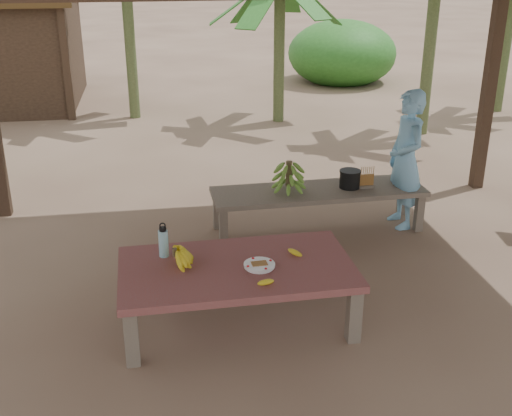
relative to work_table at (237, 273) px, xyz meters
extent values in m
plane|color=brown|center=(0.54, 0.30, -0.43)|extent=(80.00, 80.00, 0.00)
cube|color=black|center=(3.34, 2.60, 0.92)|extent=(0.13, 0.13, 2.70)
cube|color=brown|center=(-0.81, -0.44, -0.21)|extent=(0.10, 0.10, 0.44)
cube|color=brown|center=(0.83, -0.40, -0.21)|extent=(0.10, 0.10, 0.44)
cube|color=brown|center=(-0.83, 0.40, -0.21)|extent=(0.10, 0.10, 0.44)
cube|color=brown|center=(0.81, 0.44, -0.21)|extent=(0.10, 0.10, 0.44)
cube|color=maroon|center=(0.00, 0.00, 0.04)|extent=(1.82, 1.04, 0.06)
cube|color=brown|center=(0.05, 1.38, -0.23)|extent=(0.08, 0.08, 0.40)
cube|color=brown|center=(2.11, 1.44, -0.23)|extent=(0.08, 0.08, 0.40)
cube|color=brown|center=(0.03, 1.84, -0.23)|extent=(0.08, 0.08, 0.40)
cube|color=brown|center=(2.09, 1.90, -0.23)|extent=(0.08, 0.08, 0.40)
cube|color=brown|center=(1.07, 1.64, -0.01)|extent=(2.22, 0.66, 0.05)
cylinder|color=white|center=(0.17, -0.06, 0.07)|extent=(0.22, 0.22, 0.01)
cylinder|color=white|center=(0.17, -0.06, 0.09)|extent=(0.24, 0.24, 0.02)
cube|color=brown|center=(0.17, -0.06, 0.09)|extent=(0.13, 0.09, 0.02)
ellipsoid|color=yellow|center=(0.17, -0.33, 0.09)|extent=(0.15, 0.11, 0.04)
ellipsoid|color=yellow|center=(0.48, 0.11, 0.09)|extent=(0.13, 0.13, 0.04)
cylinder|color=#3BA2B9|center=(-0.55, 0.25, 0.17)|extent=(0.08, 0.08, 0.22)
cylinder|color=black|center=(-0.55, 0.25, 0.30)|extent=(0.06, 0.06, 0.03)
torus|color=black|center=(-0.55, 0.25, 0.33)|extent=(0.05, 0.01, 0.05)
cylinder|color=black|center=(1.40, 1.65, 0.11)|extent=(0.21, 0.21, 0.18)
imported|color=#76B5DF|center=(1.98, 1.63, 0.29)|extent=(0.38, 0.55, 1.46)
cylinder|color=#596638|center=(3.63, 5.02, 1.05)|extent=(0.18, 0.18, 2.98)
cylinder|color=#596638|center=(1.53, 6.14, 0.76)|extent=(0.18, 0.18, 2.40)
cylinder|color=#596638|center=(-0.89, 6.78, 1.09)|extent=(0.18, 0.18, 3.04)
cylinder|color=#596638|center=(5.57, 6.21, 0.98)|extent=(0.18, 0.18, 2.83)
camera|label=1|loc=(-0.55, -4.36, 2.35)|focal=45.00mm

